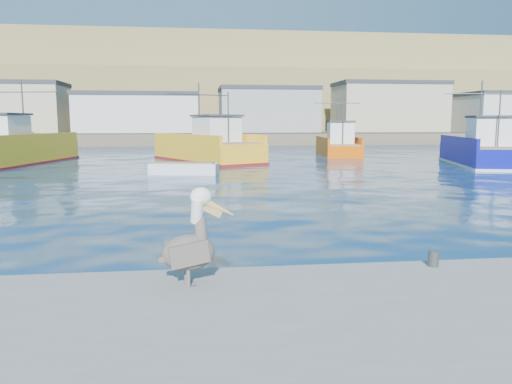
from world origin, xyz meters
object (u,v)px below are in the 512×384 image
skiff_mid (184,170)px  boat_orange (338,145)px  trawler_yellow_b (208,148)px  trawler_blue (483,151)px  pelican (191,244)px  trawler_yellow_a (15,149)px

skiff_mid → boat_orange: bearing=47.2°
trawler_yellow_b → trawler_blue: trawler_yellow_b is taller
pelican → boat_orange: bearing=70.3°
trawler_yellow_a → trawler_blue: trawler_yellow_a is taller
trawler_blue → boat_orange: trawler_blue is taller
trawler_yellow_a → trawler_yellow_b: bearing=3.2°
trawler_yellow_b → boat_orange: trawler_yellow_b is taller
trawler_yellow_a → trawler_yellow_b: trawler_yellow_a is taller
trawler_yellow_a → trawler_yellow_b: size_ratio=1.05×
boat_orange → pelican: size_ratio=5.34×
trawler_yellow_a → pelican: (14.03, -33.09, 0.08)m
trawler_blue → skiff_mid: 22.89m
trawler_yellow_a → boat_orange: bearing=12.3°
trawler_blue → boat_orange: size_ratio=1.35×
trawler_yellow_a → skiff_mid: (13.41, -9.72, -0.84)m
skiff_mid → pelican: (0.62, -23.37, 0.92)m
trawler_yellow_b → trawler_blue: bearing=-17.8°
trawler_yellow_a → boat_orange: size_ratio=1.53×
trawler_blue → pelican: (-21.91, -27.31, 0.17)m
trawler_blue → pelican: size_ratio=7.20×
skiff_mid → pelican: size_ratio=2.64×
trawler_yellow_a → pelican: trawler_yellow_a is taller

